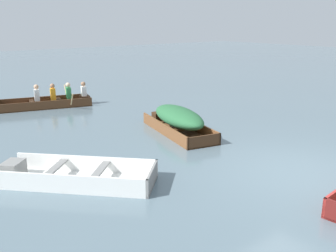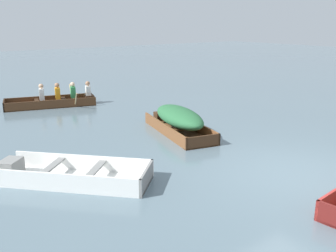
# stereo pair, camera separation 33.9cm
# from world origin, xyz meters

# --- Properties ---
(ground_plane) EXTENTS (80.00, 80.00, 0.00)m
(ground_plane) POSITION_xyz_m (0.00, 0.00, 0.00)
(ground_plane) COLOR slate
(skiff_wooden_brown_near_moored) EXTENTS (1.69, 3.19, 0.77)m
(skiff_wooden_brown_near_moored) POSITION_xyz_m (-0.06, 4.09, 0.42)
(skiff_wooden_brown_near_moored) COLOR brown
(skiff_wooden_brown_near_moored) RESTS_ON ground
(skiff_white_mid_moored) EXTENTS (2.97, 3.05, 0.38)m
(skiff_white_mid_moored) POSITION_xyz_m (-4.08, 2.76, 0.13)
(skiff_white_mid_moored) COLOR white
(skiff_white_mid_moored) RESTS_ON ground
(rowboat_dark_varnish_with_crew) EXTENTS (3.52, 2.29, 0.90)m
(rowboat_dark_varnish_with_crew) POSITION_xyz_m (-1.59, 9.83, 0.23)
(rowboat_dark_varnish_with_crew) COLOR #4C2D19
(rowboat_dark_varnish_with_crew) RESTS_ON ground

